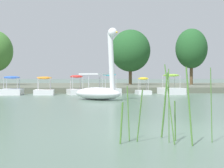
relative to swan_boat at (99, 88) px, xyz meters
name	(u,v)px	position (x,y,z in m)	size (l,w,h in m)	color
ground_plane	(200,132)	(2.05, -12.63, -0.68)	(608.66, 608.66, 0.00)	#567060
shore_bank_far	(112,87)	(2.05, 21.51, -0.45)	(128.24, 26.05, 0.46)	#5B6051
swan_boat	(99,88)	(0.00, 0.00, 0.00)	(3.30, 3.12, 4.03)	white
pedal_boat_lime	(171,88)	(5.70, 6.95, -0.23)	(1.84, 2.52, 1.55)	white
pedal_boat_yellow	(143,89)	(3.54, 7.03, -0.30)	(1.10, 1.79, 1.30)	white
pedal_boat_cyan	(109,89)	(0.91, 6.85, -0.25)	(1.78, 2.46, 1.60)	white
pedal_boat_red	(77,89)	(-1.52, 6.55, -0.25)	(1.62, 2.14, 1.45)	white
pedal_boat_orange	(44,90)	(-3.91, 6.65, -0.30)	(1.56, 2.35, 1.35)	white
pedal_boat_blue	(12,89)	(-6.29, 6.63, -0.25)	(1.60, 2.40, 1.39)	white
tree_sapling_by_fence	(130,51)	(4.15, 21.66, 3.71)	(6.46, 6.50, 6.36)	brown
tree_broadleaf_left	(191,49)	(11.12, 20.89, 3.91)	(5.08, 5.07, 6.43)	brown
reed_clump_foreground	(181,112)	(1.29, -13.89, -0.08)	(3.13, 1.03, 1.54)	#4C7F33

